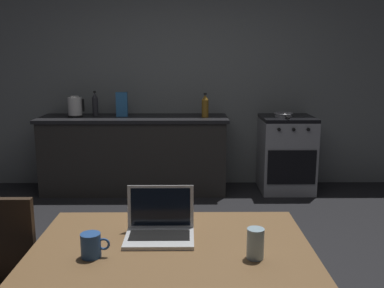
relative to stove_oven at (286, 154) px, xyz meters
The scene contains 13 objects.
ground_plane 2.50m from the stove_oven, 118.78° to the right, with size 12.00×12.00×0.00m, color black.
back_wall 1.28m from the stove_oven, 158.29° to the left, with size 6.40×0.10×2.59m, color slate.
kitchen_counter 1.78m from the stove_oven, behind, with size 2.16×0.64×0.88m.
stove_oven is the anchor object (origin of this frame).
dining_table 3.37m from the stove_oven, 111.38° to the right, with size 1.26×0.87×0.72m.
laptop 3.31m from the stove_oven, 113.00° to the right, with size 0.32×0.24×0.23m.
electric_kettle 2.51m from the stove_oven, behind, with size 0.19×0.17×0.24m.
bottle 1.12m from the stove_oven, behind, with size 0.08×0.08×0.28m.
frying_pan 0.47m from the stove_oven, 151.58° to the right, with size 0.22×0.39×0.05m.
coffee_mug 3.61m from the stove_oven, 115.80° to the right, with size 0.12×0.09×0.10m.
drinking_glass 3.38m from the stove_oven, 104.98° to the right, with size 0.07×0.07×0.13m.
cereal_box 2.00m from the stove_oven, behind, with size 0.13×0.05×0.28m.
bottle_b 2.31m from the stove_oven, behind, with size 0.07×0.07×0.29m.
Camera 1 is at (0.03, -2.79, 1.55)m, focal length 40.39 mm.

